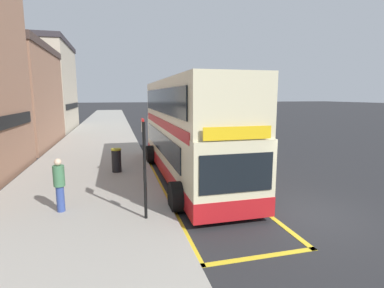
{
  "coord_description": "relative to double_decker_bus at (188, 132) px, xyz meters",
  "views": [
    {
      "loc": [
        -5.64,
        -7.56,
        3.72
      ],
      "look_at": [
        -2.46,
        4.63,
        1.64
      ],
      "focal_mm": 27.51,
      "sensor_mm": 36.0,
      "label": 1
    }
  ],
  "objects": [
    {
      "name": "pavement_near",
      "position": [
        -4.54,
        26.66,
        -2.0
      ],
      "size": [
        6.0,
        76.0,
        0.14
      ],
      "primitive_type": "cube",
      "color": "#A39E93",
      "rests_on": "ground"
    },
    {
      "name": "ground_plane",
      "position": [
        2.46,
        26.66,
        -2.07
      ],
      "size": [
        260.0,
        260.0,
        0.0
      ],
      "primitive_type": "plane",
      "color": "#28282B"
    },
    {
      "name": "bus_bay_markings",
      "position": [
        -0.04,
        -0.15,
        -2.06
      ],
      "size": [
        3.0,
        14.23,
        0.01
      ],
      "color": "yellow",
      "rests_on": "ground"
    },
    {
      "name": "terrace_corner",
      "position": [
        -13.2,
        22.08,
        2.64
      ],
      "size": [
        11.14,
        11.01,
        10.28
      ],
      "color": "beige",
      "rests_on": "ground"
    },
    {
      "name": "bus_stop_sign",
      "position": [
        -2.42,
        -4.53,
        -0.23
      ],
      "size": [
        0.09,
        0.51,
        2.92
      ],
      "color": "black",
      "rests_on": "pavement_near"
    },
    {
      "name": "parked_car_silver_kerbside",
      "position": [
        5.21,
        26.49,
        -1.27
      ],
      "size": [
        2.09,
        4.2,
        1.62
      ],
      "rotation": [
        0.0,
        0.0,
        -0.01
      ],
      "color": "#B2B5BA",
      "rests_on": "ground"
    },
    {
      "name": "litter_bin",
      "position": [
        -3.21,
        1.15,
        -1.36
      ],
      "size": [
        0.47,
        0.47,
        1.12
      ],
      "color": "black",
      "rests_on": "pavement_near"
    },
    {
      "name": "parked_car_navy_ahead",
      "position": [
        7.34,
        17.37,
        -1.27
      ],
      "size": [
        2.09,
        4.2,
        1.62
      ],
      "rotation": [
        0.0,
        0.0,
        -0.04
      ],
      "color": "navy",
      "rests_on": "ground"
    },
    {
      "name": "parked_car_maroon_distant",
      "position": [
        6.96,
        41.34,
        -1.27
      ],
      "size": [
        2.09,
        4.2,
        1.62
      ],
      "rotation": [
        0.0,
        0.0,
        3.1
      ],
      "color": "maroon",
      "rests_on": "ground"
    },
    {
      "name": "double_decker_bus",
      "position": [
        0.0,
        0.0,
        0.0
      ],
      "size": [
        3.2,
        11.22,
        4.4
      ],
      "color": "beige",
      "rests_on": "ground"
    },
    {
      "name": "pedestrian_waiting_near_sign",
      "position": [
        -4.94,
        -3.4,
        -1.01
      ],
      "size": [
        0.34,
        0.34,
        1.69
      ],
      "color": "#33478C",
      "rests_on": "pavement_near"
    }
  ]
}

